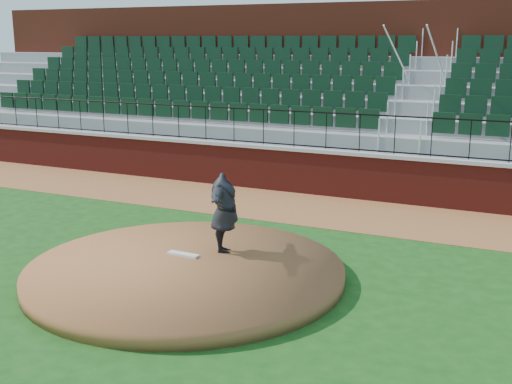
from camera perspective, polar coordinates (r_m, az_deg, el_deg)
ground at (r=11.91m, az=-3.12°, el=-7.61°), size 90.00×90.00×0.00m
warning_track at (r=16.63m, az=5.77°, el=-1.55°), size 34.00×3.20×0.01m
field_wall at (r=17.97m, az=7.53°, el=1.47°), size 34.00×0.35×1.20m
wall_cap at (r=17.85m, az=7.60°, el=3.51°), size 34.00×0.45×0.10m
wall_railing at (r=17.76m, az=7.65°, el=5.26°), size 34.00×0.05×1.00m
seating_stands at (r=20.30m, az=10.08°, el=7.59°), size 34.00×5.10×4.60m
concourse_wall at (r=22.97m, az=12.02°, el=9.27°), size 34.00×0.50×5.50m
pitchers_mound at (r=11.93m, az=-6.23°, el=-6.99°), size 5.77×5.77×0.25m
pitching_rubber at (r=12.40m, az=-6.43°, el=-5.48°), size 0.64×0.18×0.04m
pitcher at (r=12.35m, az=-2.82°, el=-1.83°), size 1.23×1.96×1.55m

